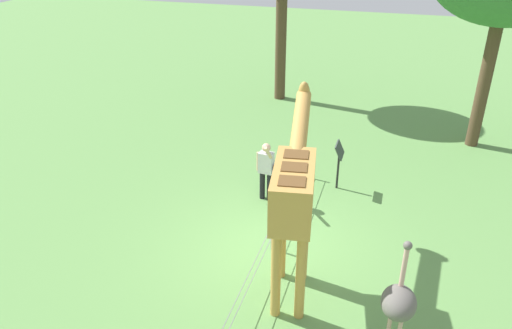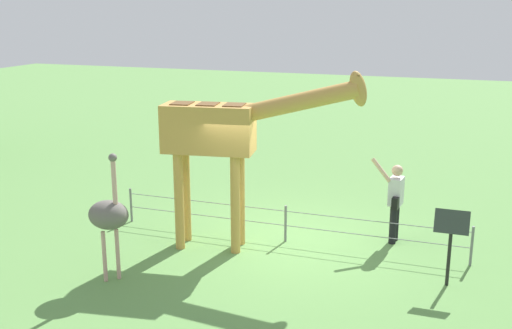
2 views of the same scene
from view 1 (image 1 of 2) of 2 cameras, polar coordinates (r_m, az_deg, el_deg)
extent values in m
plane|color=#60934C|center=(11.12, 2.39, -9.78)|extent=(60.00, 60.00, 0.00)
cylinder|color=#C69347|center=(9.87, 2.98, -8.35)|extent=(0.18, 0.18, 1.90)
cylinder|color=#C69347|center=(9.85, 5.56, -8.54)|extent=(0.18, 0.18, 1.90)
cylinder|color=#C69347|center=(9.00, 2.31, -12.39)|extent=(0.18, 0.18, 1.90)
cylinder|color=#C69347|center=(8.98, 5.17, -12.61)|extent=(0.18, 0.18, 1.90)
cube|color=#C69347|center=(8.64, 4.31, -3.00)|extent=(1.79, 0.95, 0.90)
cube|color=brown|center=(8.86, 4.65, 1.18)|extent=(0.42, 0.49, 0.02)
cube|color=brown|center=(8.42, 4.42, -0.29)|extent=(0.42, 0.49, 0.02)
cube|color=brown|center=(7.98, 4.16, -1.93)|extent=(0.42, 0.49, 0.02)
cylinder|color=#C69347|center=(9.89, 5.14, 4.52)|extent=(2.23, 0.65, 0.85)
ellipsoid|color=#C69347|center=(10.79, 5.54, 8.00)|extent=(0.46, 0.32, 0.69)
cylinder|color=brown|center=(10.74, 5.27, 8.94)|extent=(0.05, 0.05, 0.14)
cylinder|color=brown|center=(10.72, 5.91, 8.87)|extent=(0.05, 0.05, 0.14)
cylinder|color=black|center=(12.69, 1.57, -2.53)|extent=(0.14, 0.14, 0.78)
cylinder|color=black|center=(12.76, 0.73, -2.36)|extent=(0.14, 0.14, 0.78)
cube|color=silver|center=(12.41, 1.18, 0.22)|extent=(0.28, 0.38, 0.55)
sphere|color=#D8AD8C|center=(12.23, 1.20, 1.96)|extent=(0.22, 0.22, 0.22)
cylinder|color=#D8AD8C|center=(11.93, 1.41, 1.38)|extent=(0.43, 0.13, 0.47)
cylinder|color=#D8AD8C|center=(12.49, 0.24, 0.38)|extent=(0.08, 0.08, 0.50)
cube|color=black|center=(12.46, 2.19, -0.58)|extent=(0.14, 0.21, 0.24)
ellipsoid|color=#66605B|center=(8.40, 16.11, -15.04)|extent=(0.70, 0.56, 0.49)
cylinder|color=#CC9E93|center=(8.17, 16.65, -11.47)|extent=(0.08, 0.08, 0.80)
sphere|color=#66605B|center=(7.91, 17.08, -8.91)|extent=(0.14, 0.14, 0.14)
cylinder|color=brown|center=(16.69, 24.76, 8.31)|extent=(0.38, 0.38, 3.95)
cylinder|color=brown|center=(19.39, 2.89, 14.19)|extent=(0.42, 0.42, 4.66)
cylinder|color=black|center=(13.36, 9.40, -0.89)|extent=(0.06, 0.06, 0.95)
cube|color=#333D38|center=(13.07, 9.61, 1.65)|extent=(0.56, 0.21, 0.38)
cylinder|color=slate|center=(10.92, 1.86, -8.11)|extent=(0.05, 0.05, 0.75)
cylinder|color=slate|center=(13.85, 5.62, -0.04)|extent=(0.05, 0.05, 0.75)
cube|color=slate|center=(10.77, 1.88, -6.97)|extent=(7.00, 0.01, 0.01)
cube|color=slate|center=(10.94, 1.85, -8.27)|extent=(7.00, 0.01, 0.01)
camera|label=2|loc=(14.88, 53.06, 8.44)|focal=42.81mm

